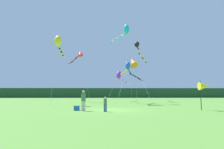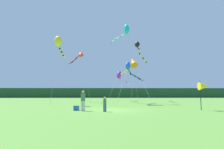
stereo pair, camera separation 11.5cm
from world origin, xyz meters
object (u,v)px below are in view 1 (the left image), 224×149
at_px(banner_flag_pole, 204,86).
at_px(kite_orange, 132,63).
at_px(person_child, 105,103).
at_px(kite_blue, 130,69).
at_px(kite_cyan, 125,30).
at_px(cooler_box, 77,108).
at_px(kite_purple, 119,76).
at_px(kite_black, 138,48).
at_px(person_adult, 83,99).
at_px(kite_red, 79,55).
at_px(kite_yellow, 58,42).

bearing_deg(banner_flag_pole, kite_orange, 118.04).
xyz_separation_m(person_child, kite_blue, (3.20, 10.01, 4.09)).
bearing_deg(kite_cyan, cooler_box, -113.77).
bearing_deg(kite_orange, kite_purple, 98.42).
relative_size(kite_blue, kite_black, 0.75).
xyz_separation_m(banner_flag_pole, kite_black, (-2.54, 18.64, 8.02)).
bearing_deg(kite_black, banner_flag_pole, -82.23).
xyz_separation_m(person_adult, kite_black, (7.82, 19.07, 9.13)).
xyz_separation_m(person_child, kite_red, (-4.76, 17.23, 7.50)).
distance_m(person_adult, kite_blue, 11.29).
bearing_deg(person_child, kite_yellow, 124.39).
height_order(banner_flag_pole, kite_red, kite_red).
xyz_separation_m(kite_orange, kite_purple, (-1.23, 8.31, -1.02)).
distance_m(kite_red, kite_black, 11.22).
xyz_separation_m(kite_cyan, kite_blue, (0.25, -3.27, -6.45)).
relative_size(banner_flag_pole, kite_cyan, 0.21).
bearing_deg(kite_black, kite_yellow, -139.39).
bearing_deg(kite_purple, person_child, -97.25).
distance_m(cooler_box, kite_red, 18.14).
xyz_separation_m(kite_yellow, kite_blue, (9.48, 0.84, -3.36)).
distance_m(kite_yellow, kite_blue, 10.09).
height_order(kite_purple, kite_blue, kite_blue).
height_order(cooler_box, kite_yellow, kite_yellow).
bearing_deg(kite_purple, kite_cyan, -83.85).
distance_m(person_child, kite_yellow, 13.38).
xyz_separation_m(kite_red, kite_yellow, (-1.51, -8.06, -0.04)).
bearing_deg(kite_yellow, kite_black, 40.61).
bearing_deg(kite_black, kite_blue, -106.16).
distance_m(person_adult, banner_flag_pole, 10.43).
xyz_separation_m(cooler_box, kite_red, (-2.35, 16.13, 7.96)).
distance_m(kite_blue, kite_black, 11.41).
xyz_separation_m(kite_cyan, kite_purple, (-0.58, 5.40, -6.58)).
bearing_deg(kite_cyan, kite_yellow, -156.01).
relative_size(cooler_box, kite_blue, 0.05).
bearing_deg(kite_cyan, kite_blue, -85.66).
xyz_separation_m(cooler_box, kite_cyan, (5.37, 12.18, 11.00)).
bearing_deg(kite_yellow, kite_blue, 5.07).
distance_m(kite_cyan, kite_black, 7.21).
xyz_separation_m(person_child, kite_orange, (3.60, 10.36, 4.98)).
xyz_separation_m(person_adult, banner_flag_pole, (10.36, 0.42, 1.11)).
bearing_deg(kite_black, person_child, -106.97).
bearing_deg(person_child, kite_orange, 70.82).
bearing_deg(kite_cyan, kite_red, 152.90).
height_order(kite_orange, kite_red, kite_red).
xyz_separation_m(cooler_box, kite_purple, (4.78, 17.59, 4.42)).
relative_size(kite_orange, kite_blue, 0.89).
bearing_deg(banner_flag_pole, kite_purple, 109.35).
height_order(kite_cyan, kite_yellow, kite_cyan).
xyz_separation_m(banner_flag_pole, kite_purple, (-6.18, 17.61, 2.58)).
xyz_separation_m(banner_flag_pole, kite_blue, (-5.35, 8.95, 2.71)).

